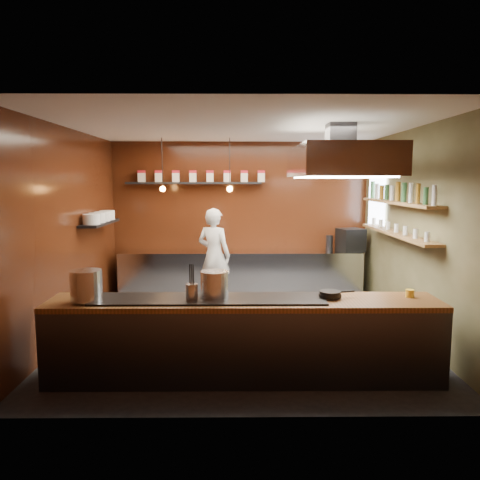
{
  "coord_description": "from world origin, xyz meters",
  "views": [
    {
      "loc": [
        -0.09,
        -6.72,
        2.25
      ],
      "look_at": [
        -0.03,
        0.4,
        1.34
      ],
      "focal_mm": 35.0,
      "sensor_mm": 36.0,
      "label": 1
    }
  ],
  "objects_px": {
    "espresso_machine": "(351,240)",
    "chef": "(214,255)",
    "extractor_hood": "(340,161)",
    "stockpot_large": "(86,285)",
    "stockpot_small": "(214,284)"
  },
  "relations": [
    {
      "from": "espresso_machine",
      "to": "chef",
      "type": "xyz_separation_m",
      "value": [
        -2.6,
        -0.3,
        -0.24
      ]
    },
    {
      "from": "extractor_hood",
      "to": "stockpot_large",
      "type": "distance_m",
      "value": 3.58
    },
    {
      "from": "espresso_machine",
      "to": "stockpot_small",
      "type": "bearing_deg",
      "value": -140.61
    },
    {
      "from": "chef",
      "to": "extractor_hood",
      "type": "bearing_deg",
      "value": 153.69
    },
    {
      "from": "extractor_hood",
      "to": "stockpot_large",
      "type": "height_order",
      "value": "extractor_hood"
    },
    {
      "from": "stockpot_large",
      "to": "chef",
      "type": "xyz_separation_m",
      "value": [
        1.24,
        3.49,
        -0.23
      ]
    },
    {
      "from": "stockpot_large",
      "to": "stockpot_small",
      "type": "bearing_deg",
      "value": 5.63
    },
    {
      "from": "espresso_machine",
      "to": "stockpot_large",
      "type": "bearing_deg",
      "value": -152.25
    },
    {
      "from": "espresso_machine",
      "to": "chef",
      "type": "height_order",
      "value": "chef"
    },
    {
      "from": "stockpot_large",
      "to": "espresso_machine",
      "type": "relative_size",
      "value": 0.78
    },
    {
      "from": "chef",
      "to": "stockpot_large",
      "type": "bearing_deg",
      "value": 95.06
    },
    {
      "from": "stockpot_large",
      "to": "chef",
      "type": "bearing_deg",
      "value": 70.49
    },
    {
      "from": "extractor_hood",
      "to": "stockpot_small",
      "type": "height_order",
      "value": "extractor_hood"
    },
    {
      "from": "stockpot_small",
      "to": "espresso_machine",
      "type": "bearing_deg",
      "value": 56.32
    },
    {
      "from": "extractor_hood",
      "to": "espresso_machine",
      "type": "height_order",
      "value": "extractor_hood"
    }
  ]
}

